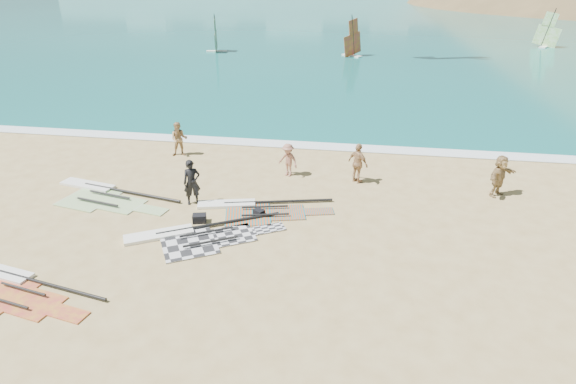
# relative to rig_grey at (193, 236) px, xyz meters

# --- Properties ---
(ground) EXTENTS (300.00, 300.00, 0.00)m
(ground) POSITION_rel_rig_grey_xyz_m (2.22, -1.61, -0.05)
(ground) COLOR tan
(ground) RESTS_ON ground
(sea) EXTENTS (300.00, 240.00, 0.06)m
(sea) POSITION_rel_rig_grey_xyz_m (2.22, 130.39, -0.05)
(sea) COLOR #0C5454
(sea) RESTS_ON ground
(surf_line) EXTENTS (300.00, 1.20, 0.04)m
(surf_line) POSITION_rel_rig_grey_xyz_m (2.22, 10.69, -0.05)
(surf_line) COLOR white
(surf_line) RESTS_ON ground
(rig_grey) EXTENTS (6.00, 4.18, 0.20)m
(rig_grey) POSITION_rel_rig_grey_xyz_m (0.00, 0.00, 0.00)
(rig_grey) COLOR #29292C
(rig_grey) RESTS_ON ground
(rig_green) EXTENTS (6.28, 3.10, 0.20)m
(rig_green) POSITION_rel_rig_grey_xyz_m (-5.24, 2.84, 0.00)
(rig_green) COLOR #6CAD2F
(rig_green) RESTS_ON ground
(rig_orange) EXTENTS (5.88, 2.99, 0.20)m
(rig_orange) POSITION_rel_rig_grey_xyz_m (1.75, 2.54, -0.00)
(rig_orange) COLOR #FF520E
(rig_orange) RESTS_ON ground
(rig_red) EXTENTS (5.33, 2.61, 0.20)m
(rig_red) POSITION_rel_rig_grey_xyz_m (-4.52, -3.99, -0.00)
(rig_red) COLOR #BA1C42
(rig_red) RESTS_ON ground
(gear_bag_near) EXTENTS (0.60, 0.50, 0.34)m
(gear_bag_near) POSITION_rel_rig_grey_xyz_m (-0.14, 1.14, 0.12)
(gear_bag_near) COLOR black
(gear_bag_near) RESTS_ON ground
(gear_bag_far) EXTENTS (0.53, 0.49, 0.26)m
(gear_bag_far) POSITION_rel_rig_grey_xyz_m (2.08, 2.08, 0.08)
(gear_bag_far) COLOR black
(gear_bag_far) RESTS_ON ground
(person_wetsuit) EXTENTS (0.86, 0.75, 1.98)m
(person_wetsuit) POSITION_rel_rig_grey_xyz_m (-0.93, 2.71, 0.94)
(person_wetsuit) COLOR black
(person_wetsuit) RESTS_ON ground
(beachgoer_left) EXTENTS (1.04, 0.89, 1.84)m
(beachgoer_left) POSITION_rel_rig_grey_xyz_m (-3.55, 8.13, 0.87)
(beachgoer_left) COLOR tan
(beachgoer_left) RESTS_ON ground
(beachgoer_mid) EXTENTS (1.21, 1.02, 1.63)m
(beachgoer_mid) POSITION_rel_rig_grey_xyz_m (2.61, 6.35, 0.76)
(beachgoer_mid) COLOR #9A6452
(beachgoer_mid) RESTS_ON ground
(beachgoer_back) EXTENTS (1.16, 1.08, 1.91)m
(beachgoer_back) POSITION_rel_rig_grey_xyz_m (5.95, 6.07, 0.91)
(beachgoer_back) COLOR tan
(beachgoer_back) RESTS_ON ground
(beachgoer_right) EXTENTS (1.64, 1.62, 1.88)m
(beachgoer_right) POSITION_rel_rig_grey_xyz_m (12.12, 5.63, 0.89)
(beachgoer_right) COLOR #9E7F51
(beachgoer_right) RESTS_ON ground
(windsurfer_left) EXTENTS (2.45, 2.84, 4.31)m
(windsurfer_left) POSITION_rel_rig_grey_xyz_m (-11.54, 41.37, 1.21)
(windsurfer_left) COLOR white
(windsurfer_left) RESTS_ON ground
(windsurfer_centre) EXTENTS (2.37, 2.40, 4.50)m
(windsurfer_centre) POSITION_rel_rig_grey_xyz_m (4.36, 40.80, 1.25)
(windsurfer_centre) COLOR white
(windsurfer_centre) RESTS_ON ground
(windsurfer_right) EXTENTS (2.74, 2.58, 4.66)m
(windsurfer_right) POSITION_rel_rig_grey_xyz_m (27.80, 51.14, 1.29)
(windsurfer_right) COLOR white
(windsurfer_right) RESTS_ON ground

